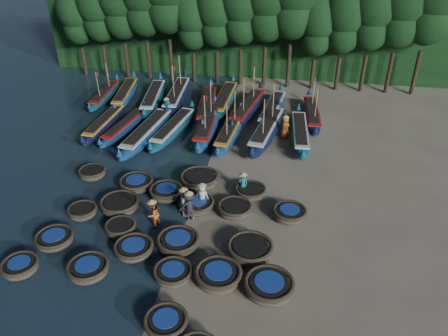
% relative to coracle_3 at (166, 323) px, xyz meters
% --- Properties ---
extents(ground, '(120.00, 120.00, 0.00)m').
position_rel_coracle_3_xyz_m(ground, '(-0.92, 9.27, -0.43)').
color(ground, gray).
rests_on(ground, ground).
extents(foliage_wall, '(40.00, 3.00, 10.00)m').
position_rel_coracle_3_xyz_m(foliage_wall, '(-0.92, 32.77, 4.57)').
color(foliage_wall, black).
rests_on(foliage_wall, ground).
extents(coracle_3, '(2.15, 2.15, 0.74)m').
position_rel_coracle_3_xyz_m(coracle_3, '(0.00, 0.00, 0.00)').
color(coracle_3, brown).
rests_on(coracle_3, ground).
extents(coracle_5, '(2.17, 2.17, 0.69)m').
position_rel_coracle_3_xyz_m(coracle_5, '(-7.80, 2.06, -0.03)').
color(coracle_5, brown).
rests_on(coracle_5, ground).
extents(coracle_6, '(2.42, 2.42, 0.73)m').
position_rel_coracle_3_xyz_m(coracle_6, '(-4.51, 2.43, -0.01)').
color(coracle_6, brown).
rests_on(coracle_6, ground).
extents(coracle_7, '(1.90, 1.90, 0.66)m').
position_rel_coracle_3_xyz_m(coracle_7, '(-0.48, 2.87, -0.05)').
color(coracle_7, brown).
rests_on(coracle_7, ground).
extents(coracle_8, '(2.37, 2.37, 0.85)m').
position_rel_coracle_3_xyz_m(coracle_8, '(1.68, 2.92, 0.06)').
color(coracle_8, brown).
rests_on(coracle_8, ground).
extents(coracle_9, '(2.33, 2.33, 0.84)m').
position_rel_coracle_3_xyz_m(coracle_9, '(4.05, 2.64, 0.06)').
color(coracle_9, brown).
rests_on(coracle_9, ground).
extents(coracle_10, '(2.44, 2.44, 0.65)m').
position_rel_coracle_3_xyz_m(coracle_10, '(-7.18, 4.23, -0.05)').
color(coracle_10, brown).
rests_on(coracle_10, ground).
extents(coracle_11, '(1.69, 1.69, 0.67)m').
position_rel_coracle_3_xyz_m(coracle_11, '(-4.13, 5.65, -0.05)').
color(coracle_11, brown).
rests_on(coracle_11, ground).
extents(coracle_12, '(2.47, 2.47, 0.68)m').
position_rel_coracle_3_xyz_m(coracle_12, '(-2.87, 4.17, -0.04)').
color(coracle_12, brown).
rests_on(coracle_12, ground).
extents(coracle_13, '(2.57, 2.57, 0.74)m').
position_rel_coracle_3_xyz_m(coracle_13, '(-0.79, 5.00, -0.01)').
color(coracle_13, brown).
rests_on(coracle_13, ground).
extents(coracle_14, '(2.74, 2.74, 0.83)m').
position_rel_coracle_3_xyz_m(coracle_14, '(2.93, 4.97, 0.04)').
color(coracle_14, brown).
rests_on(coracle_14, ground).
extents(coracle_15, '(1.69, 1.69, 0.65)m').
position_rel_coracle_3_xyz_m(coracle_15, '(-6.79, 6.70, -0.06)').
color(coracle_15, brown).
rests_on(coracle_15, ground).
extents(coracle_16, '(2.29, 2.29, 0.77)m').
position_rel_coracle_3_xyz_m(coracle_16, '(-4.91, 7.58, 0.01)').
color(coracle_16, brown).
rests_on(coracle_16, ground).
extents(coracle_17, '(2.27, 2.27, 0.70)m').
position_rel_coracle_3_xyz_m(coracle_17, '(-0.56, 8.33, -0.03)').
color(coracle_17, brown).
rests_on(coracle_17, ground).
extents(coracle_18, '(2.20, 2.20, 0.72)m').
position_rel_coracle_3_xyz_m(coracle_18, '(1.68, 8.27, -0.02)').
color(coracle_18, brown).
rests_on(coracle_18, ground).
extents(coracle_19, '(2.33, 2.33, 0.73)m').
position_rel_coracle_3_xyz_m(coracle_19, '(4.76, 8.35, -0.01)').
color(coracle_19, brown).
rests_on(coracle_19, ground).
extents(coracle_20, '(1.94, 1.94, 0.67)m').
position_rel_coracle_3_xyz_m(coracle_20, '(-7.95, 10.65, -0.05)').
color(coracle_20, brown).
rests_on(coracle_20, ground).
extents(coracle_21, '(2.48, 2.48, 0.72)m').
position_rel_coracle_3_xyz_m(coracle_21, '(-4.72, 9.89, -0.01)').
color(coracle_21, brown).
rests_on(coracle_21, ground).
extents(coracle_22, '(2.10, 2.10, 0.75)m').
position_rel_coracle_3_xyz_m(coracle_22, '(-2.62, 9.25, 0.00)').
color(coracle_22, brown).
rests_on(coracle_22, ground).
extents(coracle_23, '(2.45, 2.45, 0.80)m').
position_rel_coracle_3_xyz_m(coracle_23, '(-0.94, 10.92, 0.02)').
color(coracle_23, brown).
rests_on(coracle_23, ground).
extents(coracle_24, '(1.92, 1.92, 0.68)m').
position_rel_coracle_3_xyz_m(coracle_24, '(2.36, 10.19, -0.04)').
color(coracle_24, brown).
rests_on(coracle_24, ground).
extents(long_boat_1, '(1.62, 7.54, 1.33)m').
position_rel_coracle_3_xyz_m(long_boat_1, '(-9.96, 17.53, 0.07)').
color(long_boat_1, black).
rests_on(long_boat_1, ground).
extents(long_boat_2, '(2.36, 7.21, 1.28)m').
position_rel_coracle_3_xyz_m(long_boat_2, '(-8.22, 17.28, 0.06)').
color(long_boat_2, navy).
rests_on(long_boat_2, ground).
extents(long_boat_3, '(2.61, 8.93, 1.58)m').
position_rel_coracle_3_xyz_m(long_boat_3, '(-6.13, 16.42, 0.17)').
color(long_boat_3, navy).
rests_on(long_boat_3, ground).
extents(long_boat_4, '(2.63, 8.04, 1.43)m').
position_rel_coracle_3_xyz_m(long_boat_4, '(-4.39, 17.48, 0.11)').
color(long_boat_4, '#0E4050').
rests_on(long_boat_4, ground).
extents(long_boat_5, '(1.87, 8.78, 3.73)m').
position_rel_coracle_3_xyz_m(long_boat_5, '(-1.91, 18.30, 0.16)').
color(long_boat_5, navy).
rests_on(long_boat_5, ground).
extents(long_boat_6, '(1.97, 7.92, 3.37)m').
position_rel_coracle_3_xyz_m(long_boat_6, '(-0.04, 17.65, 0.10)').
color(long_boat_6, navy).
rests_on(long_boat_6, ground).
extents(long_boat_7, '(2.93, 8.90, 3.82)m').
position_rel_coracle_3_xyz_m(long_boat_7, '(2.67, 18.18, 0.17)').
color(long_boat_7, black).
rests_on(long_boat_7, ground).
extents(long_boat_8, '(1.88, 8.06, 1.42)m').
position_rel_coracle_3_xyz_m(long_boat_8, '(5.18, 18.23, 0.11)').
color(long_boat_8, '#0E4050').
rests_on(long_boat_8, ground).
extents(long_boat_9, '(1.59, 7.33, 3.11)m').
position_rel_coracle_3_xyz_m(long_boat_9, '(-12.28, 23.14, 0.06)').
color(long_boat_9, '#0E4050').
rests_on(long_boat_9, ground).
extents(long_boat_10, '(2.50, 8.11, 1.44)m').
position_rel_coracle_3_xyz_m(long_boat_10, '(-10.50, 23.58, 0.12)').
color(long_boat_10, navy).
rests_on(long_boat_10, ground).
extents(long_boat_11, '(2.62, 8.65, 1.53)m').
position_rel_coracle_3_xyz_m(long_boat_11, '(-7.72, 23.03, 0.15)').
color(long_boat_11, '#0E4050').
rests_on(long_boat_11, ground).
extents(long_boat_12, '(2.19, 9.14, 3.89)m').
position_rel_coracle_3_xyz_m(long_boat_12, '(-5.75, 23.79, 0.19)').
color(long_boat_12, black).
rests_on(long_boat_12, ground).
extents(long_boat_13, '(2.61, 9.06, 1.60)m').
position_rel_coracle_3_xyz_m(long_boat_13, '(-2.62, 21.90, 0.18)').
color(long_boat_13, navy).
rests_on(long_boat_13, ground).
extents(long_boat_14, '(1.77, 8.72, 1.53)m').
position_rel_coracle_3_xyz_m(long_boat_14, '(-1.42, 23.63, 0.15)').
color(long_boat_14, '#0E4050').
rests_on(long_boat_14, ground).
extents(long_boat_15, '(3.01, 8.77, 3.78)m').
position_rel_coracle_3_xyz_m(long_boat_15, '(0.78, 22.11, 0.17)').
color(long_boat_15, black).
rests_on(long_boat_15, ground).
extents(long_boat_16, '(2.50, 8.49, 1.50)m').
position_rel_coracle_3_xyz_m(long_boat_16, '(2.84, 22.16, 0.14)').
color(long_boat_16, '#0E4050').
rests_on(long_boat_16, ground).
extents(long_boat_17, '(1.87, 7.76, 3.30)m').
position_rel_coracle_3_xyz_m(long_boat_17, '(6.06, 21.86, 0.09)').
color(long_boat_17, black).
rests_on(long_boat_17, ground).
extents(fisherman_0, '(0.88, 0.66, 1.83)m').
position_rel_coracle_3_xyz_m(fisherman_0, '(-0.27, 8.64, 0.45)').
color(fisherman_0, silver).
rests_on(fisherman_0, ground).
extents(fisherman_1, '(0.63, 0.52, 1.73)m').
position_rel_coracle_3_xyz_m(fisherman_1, '(1.88, 10.31, 0.45)').
color(fisherman_1, '#175E64').
rests_on(fisherman_1, ground).
extents(fisherman_2, '(0.92, 1.02, 1.92)m').
position_rel_coracle_3_xyz_m(fisherman_2, '(-2.55, 6.50, 0.47)').
color(fisherman_2, '#BD5519').
rests_on(fisherman_2, ground).
extents(fisherman_3, '(1.32, 1.02, 2.00)m').
position_rel_coracle_3_xyz_m(fisherman_3, '(-0.76, 7.48, 0.50)').
color(fisherman_3, black).
rests_on(fisherman_3, ground).
extents(fisherman_4, '(0.63, 1.12, 2.01)m').
position_rel_coracle_3_xyz_m(fisherman_4, '(-1.14, 7.78, 0.53)').
color(fisherman_4, silver).
rests_on(fisherman_4, ground).
extents(fisherman_5, '(1.14, 1.57, 1.84)m').
position_rel_coracle_3_xyz_m(fisherman_5, '(-5.77, 20.58, 0.42)').
color(fisherman_5, '#175E64').
rests_on(fisherman_5, ground).
extents(fisherman_6, '(0.94, 1.05, 2.00)m').
position_rel_coracle_3_xyz_m(fisherman_6, '(4.03, 18.35, 0.52)').
color(fisherman_6, '#BD5519').
rests_on(fisherman_6, ground).
extents(tree_0, '(3.68, 3.68, 8.68)m').
position_rel_coracle_3_xyz_m(tree_0, '(-16.92, 29.27, 5.54)').
color(tree_0, black).
rests_on(tree_0, ground).
extents(tree_1, '(4.09, 4.09, 9.65)m').
position_rel_coracle_3_xyz_m(tree_1, '(-14.62, 29.27, 6.21)').
color(tree_1, black).
rests_on(tree_1, ground).
extents(tree_2, '(4.51, 4.51, 10.63)m').
position_rel_coracle_3_xyz_m(tree_2, '(-12.32, 29.27, 6.89)').
color(tree_2, black).
rests_on(tree_2, ground).
extents(tree_5, '(3.68, 3.68, 8.68)m').
position_rel_coracle_3_xyz_m(tree_5, '(-5.42, 29.27, 5.54)').
color(tree_5, black).
rests_on(tree_5, ground).
extents(tree_6, '(4.09, 4.09, 9.65)m').
position_rel_coracle_3_xyz_m(tree_6, '(-3.12, 29.27, 6.21)').
color(tree_6, black).
rests_on(tree_6, ground).
extents(tree_7, '(4.51, 4.51, 10.63)m').
position_rel_coracle_3_xyz_m(tree_7, '(-0.82, 29.27, 6.89)').
color(tree_7, black).
rests_on(tree_7, ground).
extents(tree_10, '(3.68, 3.68, 8.68)m').
position_rel_coracle_3_xyz_m(tree_10, '(6.08, 29.27, 5.54)').
color(tree_10, black).
rests_on(tree_10, ground).
extents(tree_11, '(4.09, 4.09, 9.65)m').
position_rel_coracle_3_xyz_m(tree_11, '(8.38, 29.27, 6.21)').
color(tree_11, black).
rests_on(tree_11, ground).
extents(tree_12, '(4.51, 4.51, 10.63)m').
position_rel_coracle_3_xyz_m(tree_12, '(10.68, 29.27, 6.89)').
color(tree_12, black).
rests_on(tree_12, ground).
extents(tree_13, '(4.92, 4.92, 11.60)m').
position_rel_coracle_3_xyz_m(tree_13, '(12.98, 29.27, 7.56)').
color(tree_13, black).
rests_on(tree_13, ground).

